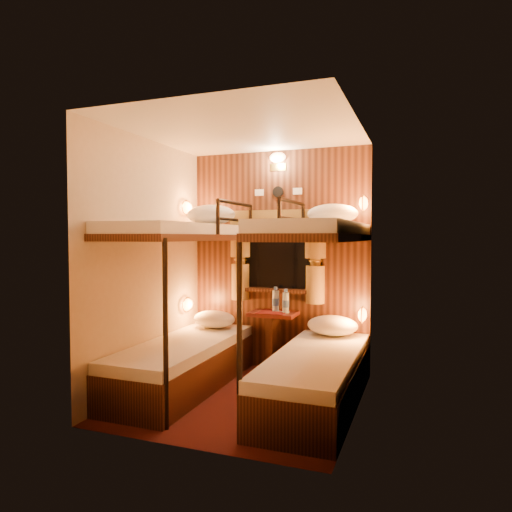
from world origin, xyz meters
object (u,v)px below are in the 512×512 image
at_px(bunk_left, 184,330).
at_px(bottle_left, 276,301).
at_px(bunk_right, 316,341).
at_px(bottle_right, 286,303).
at_px(table, 273,334).

height_order(bunk_left, bottle_left, bunk_left).
distance_m(bunk_right, bottle_right, 0.95).
bearing_deg(bunk_left, table, 50.33).
bearing_deg(bunk_left, bottle_left, 51.85).
height_order(bunk_right, bottle_right, bunk_right).
bearing_deg(table, bottle_right, -1.82).
height_order(bunk_left, table, bunk_left).
xyz_separation_m(table, bottle_right, (0.14, -0.00, 0.34)).
distance_m(bunk_right, table, 1.02).
bearing_deg(bottle_left, table, -99.79).
bearing_deg(bottle_right, bunk_right, -56.89).
height_order(table, bottle_left, bottle_left).
bearing_deg(bunk_right, table, 129.67).
height_order(bottle_left, bottle_right, bottle_left).
bearing_deg(table, bunk_left, -129.67).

